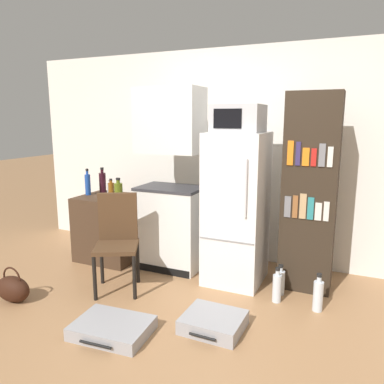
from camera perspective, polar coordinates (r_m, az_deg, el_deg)
The scene contains 19 objects.
ground_plane at distance 2.99m, azimuth -1.89°, elevation -22.61°, with size 24.00×24.00×0.00m, color #A3754C.
wall_back at distance 4.35m, azimuth 12.09°, elevation 5.15°, with size 6.40×0.10×2.45m.
side_table at distance 4.59m, azimuth -12.35°, elevation -5.30°, with size 0.69×0.61×0.76m.
kitchen_hutch at distance 4.11m, azimuth -3.27°, elevation 0.72°, with size 0.71×0.49×1.98m.
refrigerator at distance 3.80m, azimuth 6.77°, elevation -2.56°, with size 0.56×0.62×1.53m.
microwave at distance 3.69m, azimuth 7.08°, elevation 11.05°, with size 0.47×0.42×0.26m.
bookshelf at distance 3.76m, azimuth 17.49°, elevation -0.22°, with size 0.49×0.34×1.90m.
bottle_wine_dark at distance 4.75m, azimuth -13.48°, elevation 1.52°, with size 0.08×0.08×0.31m.
bottle_blue_soda at distance 4.63m, azimuth -15.60°, elevation 1.20°, with size 0.07×0.07×0.31m.
bottle_olive_oil at distance 4.15m, azimuth -11.14°, elevation 0.02°, with size 0.09×0.09×0.27m.
bottle_amber_beer at distance 4.43m, azimuth -12.22°, elevation 0.38°, with size 0.07×0.07×0.22m.
bottle_clear_short at distance 4.69m, azimuth -12.28°, elevation 0.65°, with size 0.09×0.09×0.16m.
chair at distance 3.75m, azimuth -11.31°, elevation -6.30°, with size 0.54×0.54×0.94m.
suitcase_large_flat at distance 3.17m, azimuth 3.28°, elevation -19.19°, with size 0.48×0.45×0.12m.
suitcase_small_flat at distance 3.17m, azimuth -12.06°, elevation -19.62°, with size 0.61×0.48×0.10m.
handbag at distance 3.91m, azimuth -25.64°, elevation -13.13°, with size 0.36×0.20×0.33m.
water_bottle_front at distance 3.62m, azimuth 12.82°, elevation -13.99°, with size 0.08×0.08×0.33m.
water_bottle_middle at distance 3.56m, azimuth 18.66°, elevation -14.67°, with size 0.09×0.09×0.34m.
water_bottle_back at distance 3.78m, azimuth 13.28°, elevation -13.17°, with size 0.09×0.09×0.30m.
Camera 1 is at (1.09, -2.23, 1.66)m, focal length 35.00 mm.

